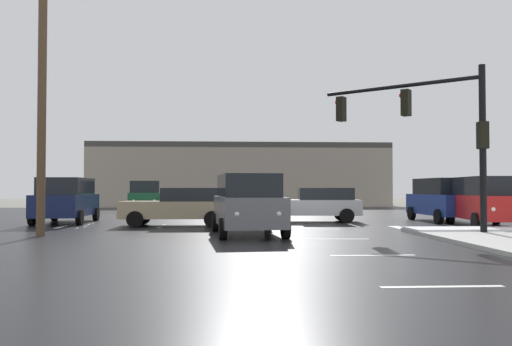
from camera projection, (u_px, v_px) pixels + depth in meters
ground_plane at (307, 226)px, 22.53m from camera, size 120.00×120.00×0.00m
road_asphalt at (307, 226)px, 22.53m from camera, size 44.00×44.00×0.02m
snow_strip_curbside at (466, 229)px, 18.84m from camera, size 4.00×1.60×0.06m
lane_markings at (342, 228)px, 21.23m from camera, size 36.15×36.15×0.01m
traffic_signal_mast at (432, 122)px, 18.88m from camera, size 4.62×3.98×5.55m
strip_building_background at (240, 175)px, 51.67m from camera, size 27.33×8.00×5.71m
suv_green at (145, 196)px, 35.23m from camera, size 2.56×4.98×2.03m
sedan_tan at (181, 206)px, 22.38m from camera, size 4.57×2.11×1.58m
sedan_silver at (315, 204)px, 25.10m from camera, size 4.64×2.30×1.58m
suv_grey at (248, 203)px, 18.18m from camera, size 2.50×4.96×2.03m
suv_blue at (444, 199)px, 25.26m from camera, size 2.23×4.86×2.03m
suv_red at (487, 200)px, 21.87m from camera, size 2.62×5.00×2.03m
suv_navy at (66, 199)px, 24.34m from camera, size 2.26×4.88×2.03m
utility_pole_mid at (42, 90)px, 17.74m from camera, size 2.20×0.28×9.21m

